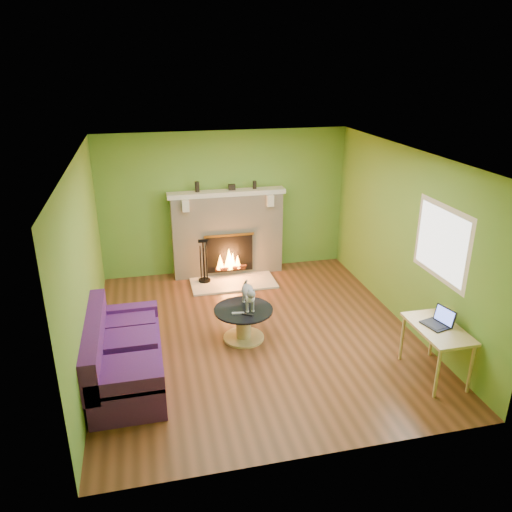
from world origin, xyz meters
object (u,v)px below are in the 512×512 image
at_px(cat, 248,295).
at_px(desk, 438,333).
at_px(coffee_table, 244,322).
at_px(sofa, 122,356).

bearing_deg(cat, desk, -32.59).
bearing_deg(coffee_table, desk, -33.19).
relative_size(sofa, coffee_table, 2.24).
xyz_separation_m(coffee_table, desk, (2.15, -1.41, 0.33)).
bearing_deg(sofa, coffee_table, 19.78).
height_order(coffee_table, desk, desk).
distance_m(coffee_table, cat, 0.41).
relative_size(sofa, desk, 2.02).
bearing_deg(coffee_table, cat, 32.01).
height_order(coffee_table, cat, cat).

